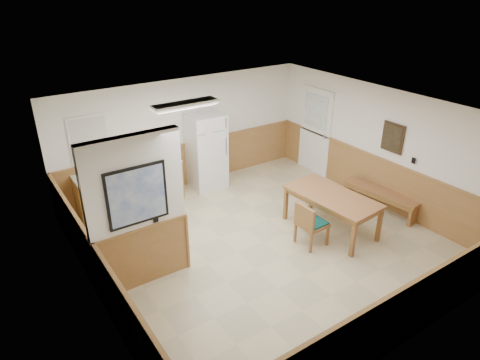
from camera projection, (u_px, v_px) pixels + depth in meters
ground at (263, 242)px, 7.95m from camera, size 6.00×6.00×0.00m
ceiling at (267, 112)px, 6.86m from camera, size 6.00×6.00×0.02m
back_wall at (185, 134)px, 9.65m from camera, size 6.00×0.02×2.50m
right_wall at (380, 147)px, 8.91m from camera, size 0.02×6.00×2.50m
left_wall at (91, 235)px, 5.90m from camera, size 0.02×6.00×2.50m
wainscot_back at (187, 164)px, 9.96m from camera, size 6.00×0.04×1.00m
wainscot_right at (374, 179)px, 9.23m from camera, size 0.04×6.00×1.00m
wainscot_left at (100, 278)px, 6.24m from camera, size 0.04×6.00×1.00m
partition_wall at (137, 215)px, 6.43m from camera, size 1.50×0.20×2.50m
kitchen_counter at (143, 183)px, 9.15m from camera, size 2.20×0.61×1.00m
exterior_door at (315, 131)px, 10.40m from camera, size 0.07×1.02×2.15m
kitchen_window at (90, 140)px, 8.44m from camera, size 0.80×0.04×1.00m
wall_painting at (393, 138)px, 8.54m from camera, size 0.04×0.50×0.60m
fluorescent_fixture at (185, 105)px, 7.46m from camera, size 1.20×0.30×0.09m
refrigerator at (206, 151)px, 9.70m from camera, size 0.79×0.73×1.74m
dining_table at (332, 200)px, 8.07m from camera, size 1.04×1.85×0.75m
dining_bench at (381, 195)px, 8.90m from camera, size 0.56×1.66×0.45m
dining_chair at (309, 222)px, 7.65m from camera, size 0.67×0.48×0.85m
fire_extinguisher at (171, 151)px, 9.21m from camera, size 0.13×0.13×0.39m
soap_bottle at (95, 170)px, 8.40m from camera, size 0.08×0.08×0.24m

